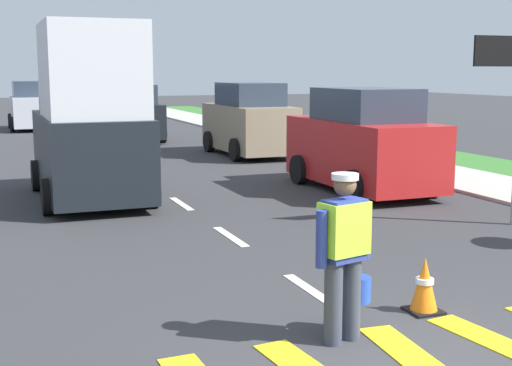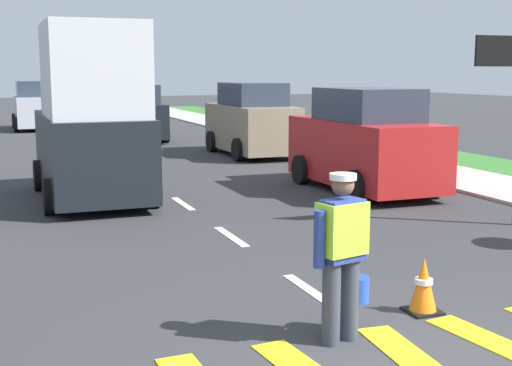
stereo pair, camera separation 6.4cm
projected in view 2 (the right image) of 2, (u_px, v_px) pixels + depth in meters
The scene contains 12 objects.
ground_plane at pixel (95, 144), 25.33m from camera, with size 96.00×96.00×0.00m, color #333335.
sidewalk_right at pixel (446, 176), 17.70m from camera, with size 2.40×72.00×0.14m, color #B2ADA3.
crosswalk_stripes at pixel (419, 364), 6.32m from camera, with size 4.48×1.93×0.01m.
lane_center_line at pixel (81, 134), 29.21m from camera, with size 0.14×46.40×0.01m.
road_worker at pixel (343, 249), 6.75m from camera, with size 0.72×0.49×1.67m.
lane_direction_sign at pixel (511, 84), 11.63m from camera, with size 1.16×0.11×3.20m.
traffic_cone_near at pixel (423, 285), 7.65m from camera, with size 0.36×0.36×0.62m.
delivery_truck at pixel (91, 122), 14.14m from camera, with size 2.16×4.60×3.54m.
car_outgoing_far at pixel (135, 114), 26.64m from camera, with size 1.88×4.32×2.12m.
car_parked_curbside at pixel (365, 143), 15.37m from camera, with size 2.04×4.26×2.26m.
car_parked_far at pixel (252, 122), 21.90m from camera, with size 2.02×4.22×2.27m.
car_oncoming_third at pixel (35, 107), 31.56m from camera, with size 1.93×3.86×2.18m.
Camera 2 is at (-3.50, -4.66, 2.63)m, focal length 49.09 mm.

